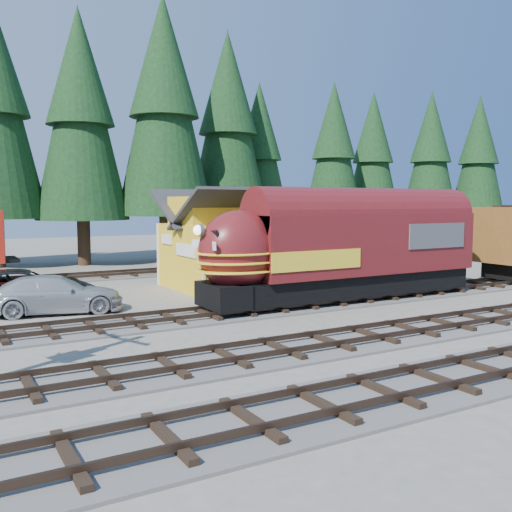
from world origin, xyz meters
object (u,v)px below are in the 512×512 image
pickup_truck_a (24,290)px  locomotive (338,252)px  pickup_truck_b (55,294)px  depot (279,231)px

pickup_truck_a → locomotive: bearing=-108.3°
locomotive → pickup_truck_b: size_ratio=2.66×
depot → locomotive: 6.61m
pickup_truck_a → pickup_truck_b: size_ratio=1.18×
locomotive → pickup_truck_b: 12.29m
locomotive → pickup_truck_b: bearing=161.5°
depot → pickup_truck_b: depot is taller
locomotive → depot: bearing=81.3°
locomotive → pickup_truck_a: locomotive is taller
pickup_truck_a → pickup_truck_b: pickup_truck_a is taller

